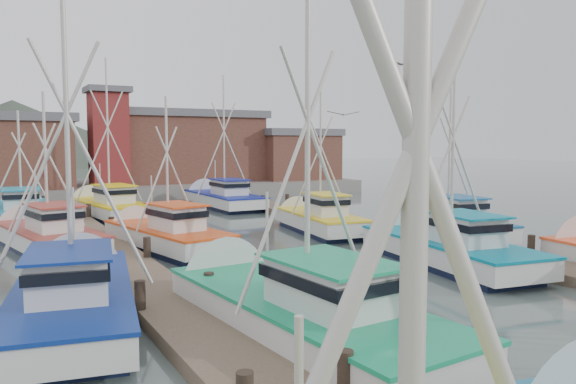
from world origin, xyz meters
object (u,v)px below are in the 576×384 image
lookout_tower (108,136)px  boat_4 (289,308)px  boat_12 (106,207)px  boat_8 (162,235)px

lookout_tower → boat_4: 38.11m
boat_4 → boat_12: 26.23m
boat_4 → boat_12: (0.31, 26.23, 0.01)m
boat_8 → boat_12: bearing=78.9°
boat_12 → boat_8: bearing=-97.9°
boat_8 → boat_4: bearing=-102.7°
lookout_tower → boat_4: (-2.80, -37.69, -4.87)m
boat_8 → boat_12: size_ratio=0.79×
boat_8 → boat_12: boat_12 is taller
lookout_tower → boat_8: bearing=-95.7°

